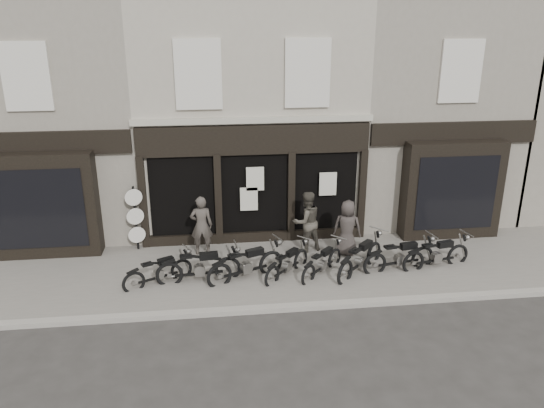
{
  "coord_description": "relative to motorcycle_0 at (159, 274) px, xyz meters",
  "views": [
    {
      "loc": [
        -1.33,
        -12.8,
        6.99
      ],
      "look_at": [
        0.38,
        1.6,
        1.83
      ],
      "focal_mm": 35.0,
      "sensor_mm": 36.0,
      "label": 1
    }
  ],
  "objects": [
    {
      "name": "motorcycle_7",
      "position": [
        7.91,
        0.07,
        0.04
      ],
      "size": [
        2.18,
        0.78,
        1.06
      ],
      "rotation": [
        0.0,
        0.0,
        0.21
      ],
      "color": "black",
      "rests_on": "ground"
    },
    {
      "name": "man_right",
      "position": [
        5.52,
        1.19,
        0.6
      ],
      "size": [
        0.97,
        0.79,
        1.72
      ],
      "primitive_type": "imported",
      "rotation": [
        0.0,
        0.0,
        2.82
      ],
      "color": "#38322F",
      "rests_on": "pavement"
    },
    {
      "name": "ground_plane",
      "position": [
        2.86,
        -0.39,
        -0.38
      ],
      "size": [
        90.0,
        90.0,
        0.0
      ],
      "primitive_type": "plane",
      "color": "#2D2B28",
      "rests_on": "ground"
    },
    {
      "name": "motorcycle_6",
      "position": [
        6.8,
        0.04,
        0.05
      ],
      "size": [
        2.24,
        0.76,
        1.08
      ],
      "rotation": [
        0.0,
        0.0,
        0.19
      ],
      "color": "black",
      "rests_on": "ground"
    },
    {
      "name": "man_centre",
      "position": [
        4.35,
        1.62,
        0.69
      ],
      "size": [
        1.11,
        0.98,
        1.9
      ],
      "primitive_type": "imported",
      "rotation": [
        0.0,
        0.0,
        3.47
      ],
      "color": "#433E36",
      "rests_on": "pavement"
    },
    {
      "name": "motorcycle_3",
      "position": [
        3.55,
        0.1,
        -0.01
      ],
      "size": [
        1.55,
        1.57,
        0.95
      ],
      "rotation": [
        0.0,
        0.0,
        0.8
      ],
      "color": "black",
      "rests_on": "ground"
    },
    {
      "name": "advert_sign_post",
      "position": [
        -0.83,
        2.31,
        0.67
      ],
      "size": [
        0.52,
        0.34,
        2.17
      ],
      "rotation": [
        0.0,
        0.0,
        0.3
      ],
      "color": "black",
      "rests_on": "ground"
    },
    {
      "name": "kerb",
      "position": [
        2.86,
        -1.64,
        -0.32
      ],
      "size": [
        30.0,
        0.25,
        0.13
      ],
      "primitive_type": "cube",
      "color": "gray",
      "rests_on": "ground_plane"
    },
    {
      "name": "motorcycle_2",
      "position": [
        2.39,
        0.01,
        0.06
      ],
      "size": [
        2.2,
        1.22,
        1.12
      ],
      "rotation": [
        0.0,
        0.0,
        0.41
      ],
      "color": "black",
      "rests_on": "ground"
    },
    {
      "name": "neighbour_right",
      "position": [
        9.21,
        5.51,
        3.66
      ],
      "size": [
        5.6,
        6.73,
        8.34
      ],
      "color": "gray",
      "rests_on": "ground"
    },
    {
      "name": "man_left",
      "position": [
        1.17,
        1.75,
        0.66
      ],
      "size": [
        0.68,
        0.45,
        1.85
      ],
      "primitive_type": "imported",
      "rotation": [
        0.0,
        0.0,
        3.13
      ],
      "color": "#433C37",
      "rests_on": "pavement"
    },
    {
      "name": "pavement",
      "position": [
        2.86,
        0.51,
        -0.32
      ],
      "size": [
        30.0,
        4.2,
        0.12
      ],
      "primitive_type": "cube",
      "color": "#69645D",
      "rests_on": "ground_plane"
    },
    {
      "name": "motorcycle_1",
      "position": [
        1.11,
        0.0,
        0.06
      ],
      "size": [
        2.34,
        0.64,
        1.12
      ],
      "rotation": [
        0.0,
        0.0,
        0.1
      ],
      "color": "black",
      "rests_on": "ground"
    },
    {
      "name": "motorcycle_0",
      "position": [
        0.0,
        0.0,
        0.0
      ],
      "size": [
        1.85,
        1.16,
        0.96
      ],
      "rotation": [
        0.0,
        0.0,
        0.47
      ],
      "color": "black",
      "rests_on": "ground"
    },
    {
      "name": "motorcycle_5",
      "position": [
        5.64,
        0.05,
        0.06
      ],
      "size": [
        1.85,
        1.81,
        1.12
      ],
      "rotation": [
        0.0,
        0.0,
        0.77
      ],
      "color": "black",
      "rests_on": "ground"
    },
    {
      "name": "neighbour_left",
      "position": [
        -3.49,
        5.51,
        3.66
      ],
      "size": [
        5.6,
        6.73,
        8.34
      ],
      "color": "gray",
      "rests_on": "ground"
    },
    {
      "name": "motorcycle_4",
      "position": [
        4.54,
        0.05,
        -0.01
      ],
      "size": [
        1.54,
        1.55,
        0.94
      ],
      "rotation": [
        0.0,
        0.0,
        0.79
      ],
      "color": "black",
      "rests_on": "ground"
    },
    {
      "name": "central_building",
      "position": [
        2.86,
        5.56,
        3.7
      ],
      "size": [
        7.3,
        6.22,
        8.34
      ],
      "color": "#A89F90",
      "rests_on": "ground"
    }
  ]
}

